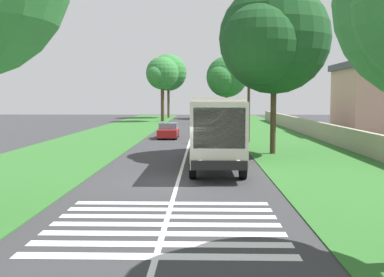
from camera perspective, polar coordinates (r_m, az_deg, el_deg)
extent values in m
plane|color=#333335|center=(20.18, -1.79, -5.50)|extent=(160.00, 160.00, 0.00)
cube|color=#2D6628|center=(36.21, -13.54, -0.87)|extent=(120.00, 8.00, 0.04)
cube|color=#2D6628|center=(35.72, 12.81, -0.93)|extent=(120.00, 8.00, 0.04)
cube|color=silver|center=(35.02, -0.46, -0.95)|extent=(110.00, 0.16, 0.01)
cube|color=silver|center=(24.66, 2.98, 1.36)|extent=(11.00, 2.50, 2.90)
cube|color=slate|center=(24.93, 2.97, 2.60)|extent=(9.68, 2.54, 0.85)
cube|color=slate|center=(19.19, 3.46, 1.32)|extent=(0.08, 2.20, 1.74)
cube|color=#B29E19|center=(24.75, 2.97, -0.95)|extent=(10.78, 2.53, 0.36)
cube|color=silver|center=(24.61, 3.00, 4.94)|extent=(10.56, 2.30, 0.18)
cube|color=black|center=(19.24, 3.44, -3.40)|extent=(0.16, 2.40, 0.40)
sphere|color=#F2EDCC|center=(19.27, 1.04, -2.99)|extent=(0.24, 0.24, 0.24)
sphere|color=#F2EDCC|center=(19.33, 5.83, -2.99)|extent=(0.24, 0.24, 0.24)
cylinder|color=black|center=(20.94, 0.12, -3.58)|extent=(1.10, 0.32, 1.10)
cylinder|color=black|center=(28.28, 0.43, -1.30)|extent=(1.10, 0.32, 1.10)
cylinder|color=black|center=(21.02, 6.41, -3.58)|extent=(1.10, 0.32, 1.10)
cylinder|color=black|center=(28.34, 5.09, -1.31)|extent=(1.10, 0.32, 1.10)
cube|color=silver|center=(11.06, -4.54, -14.56)|extent=(0.45, 6.80, 0.01)
cube|color=silver|center=(11.90, -4.09, -13.10)|extent=(0.45, 6.80, 0.01)
cube|color=silver|center=(12.76, -3.70, -11.84)|extent=(0.45, 6.80, 0.01)
cube|color=silver|center=(13.62, -3.36, -10.74)|extent=(0.45, 6.80, 0.01)
cube|color=silver|center=(14.48, -3.07, -9.76)|extent=(0.45, 6.80, 0.01)
cube|color=silver|center=(15.35, -2.81, -8.90)|extent=(0.45, 6.80, 0.01)
cube|color=silver|center=(16.22, -2.58, -8.13)|extent=(0.45, 6.80, 0.01)
cube|color=#B21E1E|center=(41.86, -2.98, 0.76)|extent=(4.30, 1.75, 0.70)
cube|color=slate|center=(41.72, -3.00, 1.61)|extent=(2.00, 1.61, 0.55)
cylinder|color=black|center=(40.60, -4.22, 0.33)|extent=(0.64, 0.22, 0.64)
cylinder|color=black|center=(43.28, -3.88, 0.63)|extent=(0.64, 0.22, 0.64)
cylinder|color=black|center=(40.48, -2.02, 0.32)|extent=(0.64, 0.22, 0.64)
cylinder|color=black|center=(43.17, -1.82, 0.62)|extent=(0.64, 0.22, 0.64)
cube|color=black|center=(48.79, 1.89, 1.39)|extent=(4.30, 1.75, 0.70)
cube|color=slate|center=(48.66, 1.89, 2.12)|extent=(2.00, 1.61, 0.55)
cylinder|color=black|center=(47.46, 0.96, 1.04)|extent=(0.64, 0.22, 0.64)
cylinder|color=black|center=(50.15, 0.98, 1.26)|extent=(0.64, 0.22, 0.64)
cylinder|color=black|center=(47.47, 2.84, 1.03)|extent=(0.64, 0.22, 0.64)
cylinder|color=black|center=(50.17, 2.76, 1.25)|extent=(0.64, 0.22, 0.64)
cube|color=#B7A893|center=(58.27, 1.83, 2.00)|extent=(4.30, 1.75, 0.70)
cube|color=slate|center=(58.14, 1.83, 2.61)|extent=(2.00, 1.61, 0.55)
cylinder|color=black|center=(56.93, 1.05, 1.72)|extent=(0.64, 0.22, 0.64)
cylinder|color=black|center=(59.63, 1.07, 1.88)|extent=(0.64, 0.22, 0.64)
cylinder|color=black|center=(56.95, 2.62, 1.72)|extent=(0.64, 0.22, 0.64)
cylinder|color=black|center=(59.64, 2.57, 1.87)|extent=(0.64, 0.22, 0.64)
cube|color=#BFB299|center=(66.39, 2.13, 3.21)|extent=(6.00, 2.10, 2.10)
cube|color=slate|center=(66.58, 2.12, 3.54)|extent=(5.04, 2.13, 0.70)
cube|color=slate|center=(63.42, 2.16, 3.31)|extent=(0.06, 1.76, 1.18)
cylinder|color=black|center=(64.53, 1.30, 2.18)|extent=(0.76, 0.24, 0.76)
cylinder|color=black|center=(68.33, 1.30, 2.35)|extent=(0.76, 0.24, 0.76)
cylinder|color=black|center=(64.56, 2.99, 2.18)|extent=(0.76, 0.24, 0.76)
cylinder|color=black|center=(68.36, 2.90, 2.34)|extent=(0.76, 0.24, 0.76)
cylinder|color=brown|center=(84.03, -2.98, 4.84)|extent=(0.45, 0.45, 6.45)
sphere|color=#337A38|center=(84.15, -3.00, 8.29)|extent=(6.73, 6.73, 6.73)
sphere|color=#337A38|center=(86.13, -2.89, 7.89)|extent=(3.82, 3.82, 3.82)
sphere|color=#337A38|center=(82.53, -3.79, 8.00)|extent=(3.89, 3.89, 3.89)
cylinder|color=#4C3826|center=(71.24, -3.73, 4.63)|extent=(0.54, 0.54, 6.10)
sphere|color=#337A38|center=(71.34, -3.75, 8.21)|extent=(5.12, 5.12, 5.12)
sphere|color=#337A38|center=(72.85, -3.64, 7.85)|extent=(3.11, 3.11, 3.11)
sphere|color=#337A38|center=(70.12, -4.47, 7.95)|extent=(3.07, 3.07, 3.07)
cylinder|color=#4C3826|center=(30.32, 10.18, 3.34)|extent=(0.37, 0.37, 5.54)
sphere|color=#19471E|center=(30.55, 10.33, 12.29)|extent=(7.20, 7.20, 7.20)
sphere|color=#19471E|center=(32.61, 9.71, 10.88)|extent=(4.18, 4.18, 4.18)
sphere|color=#19471E|center=(28.57, 8.70, 11.72)|extent=(4.95, 4.95, 4.95)
cylinder|color=brown|center=(81.32, 4.38, 4.44)|extent=(0.57, 0.57, 5.39)
sphere|color=#286B2D|center=(81.39, 4.40, 7.75)|extent=(7.27, 7.27, 7.27)
sphere|color=#286B2D|center=(83.55, 4.32, 7.31)|extent=(4.03, 4.03, 4.03)
sphere|color=#286B2D|center=(79.51, 3.68, 7.42)|extent=(4.90, 4.90, 4.90)
cylinder|color=#473828|center=(37.89, 7.16, 5.37)|extent=(0.24, 0.24, 7.72)
cube|color=#3D3326|center=(38.05, 7.21, 10.28)|extent=(0.12, 1.40, 0.12)
cube|color=#9E937F|center=(41.28, 16.08, 0.88)|extent=(70.00, 0.40, 1.51)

